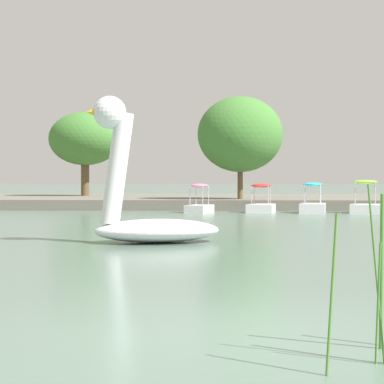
% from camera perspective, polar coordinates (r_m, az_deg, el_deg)
% --- Properties ---
extents(ground_plane, '(634.74, 634.74, 0.00)m').
position_cam_1_polar(ground_plane, '(7.75, 2.78, -10.76)').
color(ground_plane, '#567060').
extents(shore_bank_far, '(115.86, 18.09, 0.55)m').
position_cam_1_polar(shore_bank_far, '(46.96, 3.29, -0.68)').
color(shore_bank_far, '#6B665B').
rests_on(shore_bank_far, ground_plane).
extents(swan_boat, '(3.58, 2.72, 3.66)m').
position_cam_1_polar(swan_boat, '(18.73, -3.59, -1.12)').
color(swan_boat, white).
rests_on(swan_boat, ground_plane).
extents(pedal_boat_pink, '(1.41, 1.97, 1.41)m').
position_cam_1_polar(pedal_boat_pink, '(35.89, 0.56, -0.90)').
color(pedal_boat_pink, white).
rests_on(pedal_boat_pink, ground_plane).
extents(pedal_boat_red, '(1.54, 2.32, 1.41)m').
position_cam_1_polar(pedal_boat_red, '(36.31, 5.32, -0.92)').
color(pedal_boat_red, white).
rests_on(pedal_boat_red, ground_plane).
extents(pedal_boat_cyan, '(1.50, 2.47, 1.47)m').
position_cam_1_polar(pedal_boat_cyan, '(36.08, 9.24, -0.97)').
color(pedal_boat_cyan, white).
rests_on(pedal_boat_cyan, ground_plane).
extents(pedal_boat_lime, '(1.76, 2.39, 1.59)m').
position_cam_1_polar(pedal_boat_lime, '(36.50, 13.13, -0.85)').
color(pedal_boat_lime, white).
rests_on(pedal_boat_lime, ground_plane).
extents(tree_broadleaf_behind_dock, '(5.85, 5.63, 5.58)m').
position_cam_1_polar(tree_broadleaf_behind_dock, '(40.58, 3.72, 4.43)').
color(tree_broadleaf_behind_dock, brown).
rests_on(tree_broadleaf_behind_dock, shore_bank_far).
extents(tree_broadleaf_right, '(6.37, 6.17, 5.51)m').
position_cam_1_polar(tree_broadleaf_right, '(49.44, -8.20, 4.04)').
color(tree_broadleaf_right, brown).
rests_on(tree_broadleaf_right, shore_bank_far).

